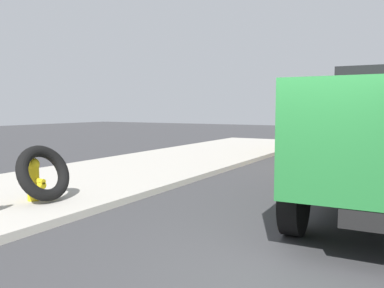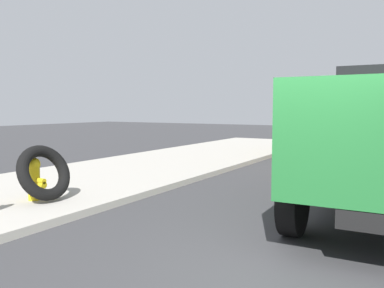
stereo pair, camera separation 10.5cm
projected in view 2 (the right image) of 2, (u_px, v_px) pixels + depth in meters
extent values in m
plane|color=#38383A|center=(297.00, 264.00, 5.11)|extent=(80.00, 80.00, 0.00)
cylinder|color=yellow|center=(34.00, 184.00, 8.02)|extent=(0.24, 0.24, 0.66)
sphere|color=yellow|center=(33.00, 164.00, 7.98)|extent=(0.28, 0.28, 0.28)
cylinder|color=yellow|center=(41.00, 181.00, 7.90)|extent=(0.11, 0.19, 0.11)
cylinder|color=yellow|center=(27.00, 179.00, 8.12)|extent=(0.11, 0.19, 0.11)
cylinder|color=yellow|center=(41.00, 185.00, 7.91)|extent=(0.13, 0.19, 0.13)
torus|color=black|center=(44.00, 173.00, 7.90)|extent=(1.18, 0.73, 1.16)
cylinder|color=black|center=(338.00, 165.00, 10.27)|extent=(1.11, 0.34, 1.10)
cylinder|color=black|center=(294.00, 201.00, 6.25)|extent=(1.11, 0.34, 1.10)
cube|color=gold|center=(349.00, 119.00, 15.67)|extent=(4.81, 2.53, 1.60)
cube|color=silver|center=(363.00, 111.00, 18.71)|extent=(2.01, 2.51, 2.20)
cube|color=black|center=(353.00, 140.00, 16.69)|extent=(7.00, 0.94, 0.24)
cylinder|color=black|center=(333.00, 138.00, 19.31)|extent=(1.10, 0.31, 1.10)
cylinder|color=black|center=(309.00, 146.00, 15.38)|extent=(1.10, 0.31, 1.10)
cylinder|color=black|center=(379.00, 149.00, 14.10)|extent=(1.10, 0.31, 1.10)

